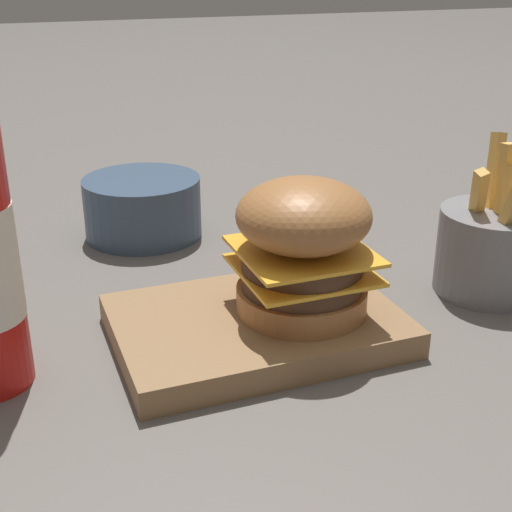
# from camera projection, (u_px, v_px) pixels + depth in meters

# --- Properties ---
(ground_plane) EXTENTS (6.00, 6.00, 0.00)m
(ground_plane) POSITION_uv_depth(u_px,v_px,m) (304.00, 338.00, 0.58)
(ground_plane) COLOR #5B5651
(serving_board) EXTENTS (0.23, 0.16, 0.02)m
(serving_board) POSITION_uv_depth(u_px,v_px,m) (256.00, 325.00, 0.58)
(serving_board) COLOR olive
(serving_board) RESTS_ON ground_plane
(burger) EXTENTS (0.11, 0.11, 0.11)m
(burger) POSITION_uv_depth(u_px,v_px,m) (299.00, 247.00, 0.55)
(burger) COLOR #9E6638
(burger) RESTS_ON serving_board
(fries_basket) EXTENTS (0.10, 0.10, 0.14)m
(fries_basket) POSITION_uv_depth(u_px,v_px,m) (493.00, 248.00, 0.65)
(fries_basket) COLOR slate
(fries_basket) RESTS_ON ground_plane
(side_bowl) EXTENTS (0.13, 0.13, 0.06)m
(side_bowl) POSITION_uv_depth(u_px,v_px,m) (143.00, 205.00, 0.78)
(side_bowl) COLOR #384C66
(side_bowl) RESTS_ON ground_plane
(ketchup_puddle) EXTENTS (0.06, 0.06, 0.00)m
(ketchup_puddle) POSITION_uv_depth(u_px,v_px,m) (299.00, 232.00, 0.79)
(ketchup_puddle) COLOR #B21E14
(ketchup_puddle) RESTS_ON ground_plane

